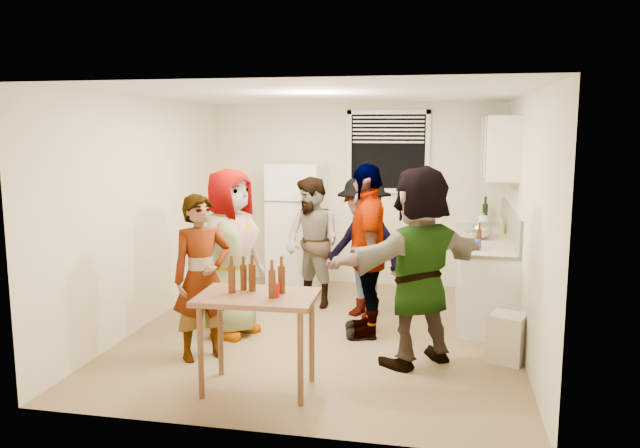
% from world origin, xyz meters
% --- Properties ---
extents(room, '(4.00, 4.50, 2.50)m').
position_xyz_m(room, '(0.00, 0.00, 0.00)').
color(room, '#EEE6CC').
rests_on(room, ground).
extents(window, '(1.12, 0.10, 1.06)m').
position_xyz_m(window, '(0.45, 2.21, 1.85)').
color(window, white).
rests_on(window, room).
extents(refrigerator, '(0.70, 0.70, 1.70)m').
position_xyz_m(refrigerator, '(-0.75, 1.88, 0.85)').
color(refrigerator, white).
rests_on(refrigerator, ground).
extents(counter_lower, '(0.60, 2.20, 0.86)m').
position_xyz_m(counter_lower, '(1.70, 1.15, 0.43)').
color(counter_lower, white).
rests_on(counter_lower, ground).
extents(countertop, '(0.64, 2.22, 0.04)m').
position_xyz_m(countertop, '(1.70, 1.15, 0.88)').
color(countertop, beige).
rests_on(countertop, counter_lower).
extents(backsplash, '(0.03, 2.20, 0.36)m').
position_xyz_m(backsplash, '(1.99, 1.15, 1.08)').
color(backsplash, beige).
rests_on(backsplash, countertop).
extents(upper_cabinets, '(0.34, 1.60, 0.70)m').
position_xyz_m(upper_cabinets, '(1.83, 1.35, 1.95)').
color(upper_cabinets, white).
rests_on(upper_cabinets, room).
extents(kettle, '(0.32, 0.30, 0.22)m').
position_xyz_m(kettle, '(1.65, 1.01, 0.90)').
color(kettle, silver).
rests_on(kettle, countertop).
extents(paper_towel, '(0.11, 0.11, 0.24)m').
position_xyz_m(paper_towel, '(1.68, 1.24, 0.90)').
color(paper_towel, white).
rests_on(paper_towel, countertop).
extents(wine_bottle, '(0.07, 0.07, 0.28)m').
position_xyz_m(wine_bottle, '(1.75, 2.08, 0.90)').
color(wine_bottle, black).
rests_on(wine_bottle, countertop).
extents(beer_bottle_counter, '(0.05, 0.05, 0.20)m').
position_xyz_m(beer_bottle_counter, '(1.60, 0.47, 0.90)').
color(beer_bottle_counter, '#47230C').
rests_on(beer_bottle_counter, countertop).
extents(blue_cup, '(0.08, 0.08, 0.11)m').
position_xyz_m(blue_cup, '(1.57, 0.33, 0.90)').
color(blue_cup, blue).
rests_on(blue_cup, countertop).
extents(picture_frame, '(0.02, 0.20, 0.17)m').
position_xyz_m(picture_frame, '(1.92, 1.55, 0.98)').
color(picture_frame, '#D9D550').
rests_on(picture_frame, countertop).
extents(trash_bin, '(0.40, 0.40, 0.46)m').
position_xyz_m(trash_bin, '(1.84, -0.47, 0.25)').
color(trash_bin, beige).
rests_on(trash_bin, ground).
extents(serving_table, '(0.99, 0.68, 0.82)m').
position_xyz_m(serving_table, '(-0.26, -1.53, 0.00)').
color(serving_table, brown).
rests_on(serving_table, ground).
extents(beer_bottle_table, '(0.06, 0.06, 0.21)m').
position_xyz_m(beer_bottle_table, '(-0.41, -1.41, 0.82)').
color(beer_bottle_table, '#47230C').
rests_on(beer_bottle_table, serving_table).
extents(red_cup, '(0.09, 0.09, 0.12)m').
position_xyz_m(red_cup, '(-0.10, -1.57, 0.82)').
color(red_cup, '#A00C06').
rests_on(red_cup, serving_table).
extents(guest_grey, '(1.95, 1.45, 0.56)m').
position_xyz_m(guest_grey, '(-0.95, -0.22, 0.00)').
color(guest_grey, '#949494').
rests_on(guest_grey, ground).
extents(guest_stripe, '(1.46, 1.56, 0.38)m').
position_xyz_m(guest_stripe, '(-0.98, -0.93, 0.00)').
color(guest_stripe, '#141933').
rests_on(guest_stripe, ground).
extents(guest_back_left, '(1.51, 1.75, 0.60)m').
position_xyz_m(guest_back_left, '(-0.34, 0.99, 0.00)').
color(guest_back_left, brown).
rests_on(guest_back_left, ground).
extents(guest_back_right, '(1.75, 1.95, 0.61)m').
position_xyz_m(guest_back_right, '(0.33, 0.68, 0.00)').
color(guest_back_right, '#3C3C40').
rests_on(guest_back_right, ground).
extents(guest_black, '(1.98, 1.38, 0.44)m').
position_xyz_m(guest_black, '(0.45, 0.03, 0.00)').
color(guest_black, black).
rests_on(guest_black, ground).
extents(guest_orange, '(2.51, 2.52, 0.55)m').
position_xyz_m(guest_orange, '(1.02, -0.66, 0.00)').
color(guest_orange, '#DC6C52').
rests_on(guest_orange, ground).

